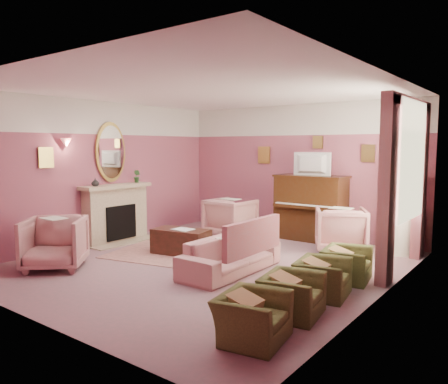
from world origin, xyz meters
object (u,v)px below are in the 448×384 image
Objects in this scene: floral_armchair_left at (231,215)px; side_table at (400,234)px; piano at (310,208)px; television at (310,162)px; floral_armchair_front at (54,240)px; olive_chair_c at (323,272)px; sofa at (231,248)px; floral_armchair_right at (341,227)px; olive_chair_b at (292,288)px; olive_chair_a at (252,310)px; coffee_table at (181,242)px; olive_chair_d at (347,259)px.

floral_armchair_left is 3.36m from side_table.
television is at bearing -90.00° from piano.
olive_chair_c is (3.87, 1.37, -0.14)m from floral_armchair_front.
sofa is at bearing -53.86° from floral_armchair_left.
olive_chair_c is (1.63, -2.95, -1.29)m from television.
floral_armchair_right is 3.29m from olive_chair_b.
floral_armchair_left is (-1.50, -0.67, -1.15)m from television.
floral_armchair_front is 3.88m from olive_chair_a.
sofa is at bearing -15.32° from coffee_table.
coffee_table is 1.39× the size of olive_chair_a.
olive_chair_d is (1.63, -2.13, -1.29)m from television.
piano is at bearing 62.46° from coffee_table.
piano is 1.94× the size of olive_chair_b.
piano is at bearing 126.74° from olive_chair_d.
floral_armchair_left is 5.01m from olive_chair_a.
olive_chair_b is 1.00× the size of olive_chair_c.
side_table is at bearing 86.41° from olive_chair_c.
olive_chair_c is (0.00, 1.64, 0.00)m from olive_chair_a.
sofa is at bearing -88.64° from piano.
sofa reaches higher than olive_chair_a.
olive_chair_d is 2.08m from side_table.
floral_armchair_left is at bearing -155.86° from television.
side_table reaches higher than coffee_table.
television is 5.04m from olive_chair_a.
television is 1.11× the size of olive_chair_d.
olive_chair_c is (3.13, -2.28, -0.14)m from floral_armchair_left.
piano is at bearing 90.00° from television.
olive_chair_b is 1.03× the size of side_table.
olive_chair_a is (1.63, -4.59, -1.29)m from television.
coffee_table is at bearing 63.35° from floral_armchair_front.
olive_chair_a is at bearing -92.29° from side_table.
olive_chair_c is at bearing 90.00° from olive_chair_a.
side_table is at bearing 10.54° from floral_armchair_left.
olive_chair_a is (1.56, -1.78, -0.06)m from sofa.
television is at bearing 118.89° from olive_chair_c.
side_table is at bearing 29.16° from floral_armchair_right.
olive_chair_b is (0.00, 0.82, 0.00)m from olive_chair_a.
television is at bearing 127.38° from olive_chair_d.
sofa is at bearing 175.03° from olive_chair_c.
piano is 1.11m from floral_armchair_right.
olive_chair_b and olive_chair_d have the same top height.
olive_chair_a is 0.82m from olive_chair_b.
floral_armchair_left is (-1.57, 2.14, 0.08)m from sofa.
floral_armchair_front is 1.25× the size of olive_chair_a.
floral_armchair_left is 3.87m from olive_chair_c.
piano is 0.95m from television.
television is 4.30m from olive_chair_b.
sofa is 2.36m from olive_chair_a.
floral_armchair_left reaches higher than sofa.
floral_armchair_right is 4.90m from floral_armchair_front.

